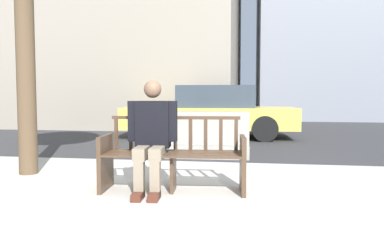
# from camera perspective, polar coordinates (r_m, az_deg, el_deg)

# --- Properties ---
(ground_plane) EXTENTS (200.00, 200.00, 0.00)m
(ground_plane) POSITION_cam_1_polar(r_m,az_deg,el_deg) (3.82, 0.60, -13.52)
(ground_plane) COLOR #B7B2A8
(street_asphalt) EXTENTS (120.00, 12.00, 0.01)m
(street_asphalt) POSITION_cam_1_polar(r_m,az_deg,el_deg) (12.37, 6.21, -1.52)
(street_asphalt) COLOR #333335
(street_asphalt) RESTS_ON ground
(street_bench) EXTENTS (1.72, 0.65, 0.88)m
(street_bench) POSITION_cam_1_polar(r_m,az_deg,el_deg) (4.48, -2.85, -5.74)
(street_bench) COLOR #473323
(street_bench) RESTS_ON ground
(seated_person) EXTENTS (0.59, 0.74, 1.31)m
(seated_person) POSITION_cam_1_polar(r_m,az_deg,el_deg) (4.42, -6.16, -2.04)
(seated_person) COLOR black
(seated_person) RESTS_ON ground
(jersey_barrier_centre) EXTENTS (2.02, 0.74, 0.84)m
(jersey_barrier_centre) POSITION_cam_1_polar(r_m,az_deg,el_deg) (6.96, 0.42, -2.81)
(jersey_barrier_centre) COLOR gray
(jersey_barrier_centre) RESTS_ON ground
(car_taxi_near) EXTENTS (4.64, 2.06, 1.40)m
(car_taxi_near) POSITION_cam_1_polar(r_m,az_deg,el_deg) (10.13, 2.94, 1.18)
(car_taxi_near) COLOR #DBC64C
(car_taxi_near) RESTS_ON ground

